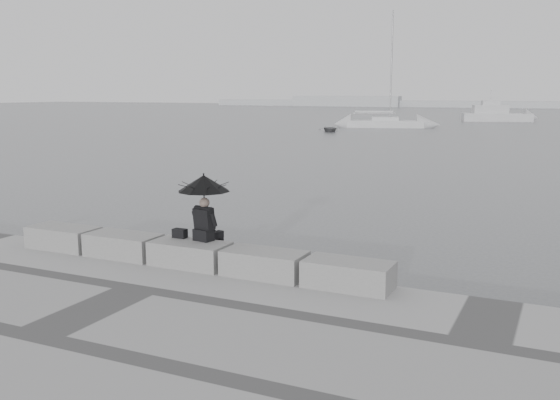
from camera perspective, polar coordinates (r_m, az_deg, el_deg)
The scene contains 12 objects.
ground at distance 13.45m, azimuth -7.09°, elevation -7.57°, with size 360.00×360.00×0.00m, color #4E5154.
stone_block_far_left at distance 14.98m, azimuth -19.18°, elevation -3.27°, with size 1.60×0.80×0.50m, color slate.
stone_block_left at distance 13.86m, azimuth -14.12°, elevation -4.05°, with size 1.60×0.80×0.50m, color slate.
stone_block_centre at distance 12.88m, azimuth -8.23°, elevation -4.91°, with size 1.60×0.80×0.50m, color slate.
stone_block_right at distance 12.05m, azimuth -1.42°, elevation -5.84°, with size 1.60×0.80×0.50m, color slate.
stone_block_far_right at distance 11.42m, azimuth 6.28°, elevation -6.80°, with size 1.60×0.80×0.50m, color slate.
seated_person at distance 12.75m, azimuth -7.00°, elevation 0.63°, with size 1.08×1.08×1.39m.
bag at distance 13.21m, azimuth -9.15°, elevation -3.02°, with size 0.29×0.17×0.19m, color black.
distant_landmass at distance 166.04m, azimuth 20.22°, elevation 8.22°, with size 180.00×8.00×2.80m.
sailboat_left at distance 71.72m, azimuth 9.58°, elevation 6.96°, with size 8.82×4.74×12.90m.
motor_cruiser at distance 90.27m, azimuth 19.21°, elevation 7.37°, with size 9.42×5.38×4.50m.
dinghy at distance 63.77m, azimuth 4.58°, elevation 6.48°, with size 3.01×1.28×0.51m, color slate.
Camera 1 is at (6.91, -10.81, 4.02)m, focal length 40.00 mm.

